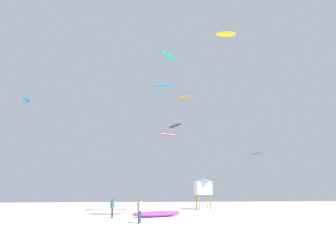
# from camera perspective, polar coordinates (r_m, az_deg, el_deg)

# --- Properties ---
(ground_plane) EXTENTS (120.00, 120.00, 0.00)m
(ground_plane) POSITION_cam_1_polar(r_m,az_deg,el_deg) (16.06, 8.46, -20.34)
(ground_plane) COLOR beige
(person_foreground) EXTENTS (0.39, 0.54, 1.72)m
(person_foreground) POSITION_cam_1_polar(r_m,az_deg,el_deg) (21.34, -5.63, -15.91)
(person_foreground) COLOR navy
(person_foreground) RESTS_ON ground
(person_midground) EXTENTS (0.38, 0.56, 1.68)m
(person_midground) POSITION_cam_1_polar(r_m,az_deg,el_deg) (26.25, -10.89, -15.28)
(person_midground) COLOR #2D2D33
(person_midground) RESTS_ON ground
(kite_grounded_near) EXTENTS (4.48, 1.67, 0.55)m
(kite_grounded_near) POSITION_cam_1_polar(r_m,az_deg,el_deg) (31.39, -12.10, -16.19)
(kite_grounded_near) COLOR white
(kite_grounded_near) RESTS_ON ground
(kite_grounded_mid) EXTENTS (5.18, 3.44, 0.64)m
(kite_grounded_mid) POSITION_cam_1_polar(r_m,az_deg,el_deg) (27.28, -2.17, -16.87)
(kite_grounded_mid) COLOR purple
(kite_grounded_mid) RESTS_ON ground
(lifeguard_tower) EXTENTS (2.30, 2.30, 4.15)m
(lifeguard_tower) POSITION_cam_1_polar(r_m,az_deg,el_deg) (39.88, 6.90, -11.66)
(lifeguard_tower) COLOR #8C704C
(lifeguard_tower) RESTS_ON ground
(kite_aloft_0) EXTENTS (3.20, 1.36, 0.64)m
(kite_aloft_0) POSITION_cam_1_polar(r_m,az_deg,el_deg) (45.72, 11.39, 17.32)
(kite_aloft_0) COLOR yellow
(kite_aloft_1) EXTENTS (2.89, 1.62, 0.48)m
(kite_aloft_1) POSITION_cam_1_polar(r_m,az_deg,el_deg) (50.65, 0.01, -1.75)
(kite_aloft_1) COLOR red
(kite_aloft_2) EXTENTS (2.87, 2.77, 0.50)m
(kite_aloft_2) POSITION_cam_1_polar(r_m,az_deg,el_deg) (37.19, 0.25, 13.65)
(kite_aloft_2) COLOR #19B29E
(kite_aloft_3) EXTENTS (3.41, 2.02, 0.66)m
(kite_aloft_3) POSITION_cam_1_polar(r_m,az_deg,el_deg) (40.64, -1.03, 8.02)
(kite_aloft_3) COLOR blue
(kite_aloft_4) EXTENTS (2.88, 2.54, 0.43)m
(kite_aloft_4) POSITION_cam_1_polar(r_m,az_deg,el_deg) (60.17, 3.07, 5.73)
(kite_aloft_4) COLOR orange
(kite_aloft_5) EXTENTS (2.78, 4.58, 0.65)m
(kite_aloft_5) POSITION_cam_1_polar(r_m,az_deg,el_deg) (58.01, 1.45, 0.06)
(kite_aloft_5) COLOR #2D2D33
(kite_aloft_6) EXTENTS (1.36, 2.28, 0.37)m
(kite_aloft_6) POSITION_cam_1_polar(r_m,az_deg,el_deg) (55.32, 17.05, -5.26)
(kite_aloft_6) COLOR blue
(kite_aloft_7) EXTENTS (1.00, 2.81, 0.63)m
(kite_aloft_7) POSITION_cam_1_polar(r_m,az_deg,el_deg) (53.79, -26.14, 4.59)
(kite_aloft_7) COLOR blue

